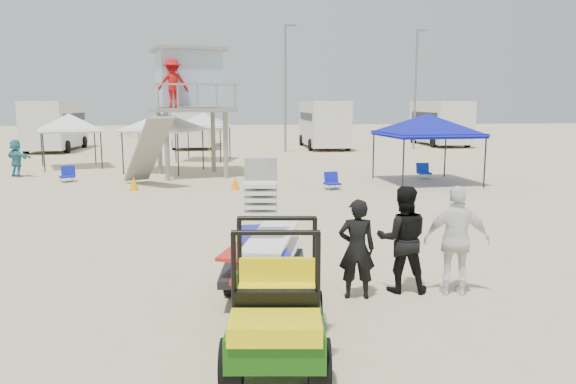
{
  "coord_description": "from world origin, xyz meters",
  "views": [
    {
      "loc": [
        -0.81,
        -8.79,
        3.22
      ],
      "look_at": [
        0.5,
        3.0,
        1.3
      ],
      "focal_mm": 35.0,
      "sensor_mm": 36.0,
      "label": 1
    }
  ],
  "objects": [
    {
      "name": "man_mid",
      "position": [
        2.14,
        0.19,
        0.91
      ],
      "size": [
        1.0,
        0.84,
        1.82
      ],
      "primitive_type": "imported",
      "rotation": [
        0.0,
        0.0,
        2.96
      ],
      "color": "black",
      "rests_on": "ground"
    },
    {
      "name": "lifeguard_tower",
      "position": [
        -2.39,
        16.05,
        3.99
      ],
      "size": [
        4.03,
        4.03,
        5.35
      ],
      "color": "gray",
      "rests_on": "ground"
    },
    {
      "name": "cone_far",
      "position": [
        -4.19,
        12.04,
        0.25
      ],
      "size": [
        0.34,
        0.34,
        0.5
      ],
      "primitive_type": "cone",
      "color": "#FF9308",
      "rests_on": "ground"
    },
    {
      "name": "rv_mid_left",
      "position": [
        -3.0,
        31.49,
        1.8
      ],
      "size": [
        2.65,
        6.5,
        3.25
      ],
      "color": "silver",
      "rests_on": "ground"
    },
    {
      "name": "rv_far_left",
      "position": [
        -12.0,
        29.99,
        1.8
      ],
      "size": [
        2.64,
        6.8,
        3.25
      ],
      "color": "silver",
      "rests_on": "ground"
    },
    {
      "name": "light_pole_right",
      "position": [
        12.0,
        28.5,
        4.0
      ],
      "size": [
        0.14,
        0.14,
        8.0
      ],
      "primitive_type": "cylinder",
      "color": "slate",
      "rests_on": "ground"
    },
    {
      "name": "distant_beachgoers",
      "position": [
        -5.95,
        19.06,
        0.8
      ],
      "size": [
        18.25,
        12.96,
        1.62
      ],
      "color": "teal",
      "rests_on": "ground"
    },
    {
      "name": "man_left",
      "position": [
        1.29,
        -0.06,
        0.83
      ],
      "size": [
        0.65,
        0.46,
        1.66
      ],
      "primitive_type": "imported",
      "rotation": [
        0.0,
        0.0,
        3.03
      ],
      "color": "black",
      "rests_on": "ground"
    },
    {
      "name": "canopy_white_b",
      "position": [
        -8.36,
        19.67,
        2.5
      ],
      "size": [
        3.44,
        3.44,
        3.05
      ],
      "color": "black",
      "rests_on": "ground"
    },
    {
      "name": "canopy_white_c",
      "position": [
        -2.02,
        22.37,
        2.5
      ],
      "size": [
        3.07,
        3.07,
        3.05
      ],
      "color": "black",
      "rests_on": "ground"
    },
    {
      "name": "canopy_white_a",
      "position": [
        -3.64,
        17.53,
        2.6
      ],
      "size": [
        3.69,
        3.69,
        3.14
      ],
      "color": "black",
      "rests_on": "ground"
    },
    {
      "name": "rv_mid_right",
      "position": [
        6.0,
        29.99,
        1.8
      ],
      "size": [
        2.64,
        7.0,
        3.25
      ],
      "color": "silver",
      "rests_on": "ground"
    },
    {
      "name": "beach_chair_c",
      "position": [
        7.53,
        14.09,
        0.31
      ],
      "size": [
        0.56,
        0.6,
        0.64
      ],
      "color": "#103DB7",
      "rests_on": "ground"
    },
    {
      "name": "rv_far_right",
      "position": [
        15.0,
        31.49,
        1.8
      ],
      "size": [
        2.64,
        6.6,
        3.25
      ],
      "color": "silver",
      "rests_on": "ground"
    },
    {
      "name": "utility_cart",
      "position": [
        -0.23,
        -2.09,
        0.8
      ],
      "size": [
        1.36,
        2.36,
        1.71
      ],
      "color": "#134B0B",
      "rests_on": "ground"
    },
    {
      "name": "man_right",
      "position": [
        2.99,
        -0.06,
        0.92
      ],
      "size": [
        1.15,
        0.65,
        1.85
      ],
      "primitive_type": "imported",
      "rotation": [
        0.0,
        0.0,
        2.95
      ],
      "color": "white",
      "rests_on": "ground"
    },
    {
      "name": "canopy_blue",
      "position": [
        7.1,
        12.67,
        2.6
      ],
      "size": [
        3.66,
        3.66,
        3.14
      ],
      "color": "black",
      "rests_on": "ground"
    },
    {
      "name": "beach_chair_a",
      "position": [
        -7.21,
        14.62,
        0.31
      ],
      "size": [
        0.7,
        0.77,
        0.64
      ],
      "color": "#0F1BAB",
      "rests_on": "ground"
    },
    {
      "name": "surf_trailer",
      "position": [
        -0.22,
        0.24,
        0.86
      ],
      "size": [
        1.54,
        2.55,
        2.12
      ],
      "color": "black",
      "rests_on": "ground"
    },
    {
      "name": "light_pole_left",
      "position": [
        3.0,
        27.0,
        4.0
      ],
      "size": [
        0.14,
        0.14,
        8.0
      ],
      "primitive_type": "cylinder",
      "color": "slate",
      "rests_on": "ground"
    },
    {
      "name": "beach_chair_b",
      "position": [
        3.08,
        11.5,
        0.31
      ],
      "size": [
        0.65,
        0.7,
        0.64
      ],
      "color": "#1017B1",
      "rests_on": "ground"
    },
    {
      "name": "ground",
      "position": [
        0.0,
        0.0,
        0.0
      ],
      "size": [
        140.0,
        140.0,
        0.0
      ],
      "primitive_type": "plane",
      "color": "beige",
      "rests_on": "ground"
    },
    {
      "name": "cone_near",
      "position": [
        -0.49,
        11.76,
        0.25
      ],
      "size": [
        0.34,
        0.34,
        0.5
      ],
      "primitive_type": "cone",
      "color": "orange",
      "rests_on": "ground"
    },
    {
      "name": "umbrella_a",
      "position": [
        -4.98,
        18.82,
        0.94
      ],
      "size": [
        2.53,
        2.56,
        1.89
      ],
      "primitive_type": "imported",
      "rotation": [
        0.0,
        0.0,
        -0.26
      ],
      "color": "red",
      "rests_on": "ground"
    },
    {
      "name": "umbrella_b",
      "position": [
        -1.62,
        21.04,
        0.97
      ],
      "size": [
        3.0,
        3.0,
        1.93
      ],
      "primitive_type": "imported",
      "rotation": [
        0.0,
        0.0,
        0.84
      ],
      "color": "yellow",
      "rests_on": "ground"
    }
  ]
}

